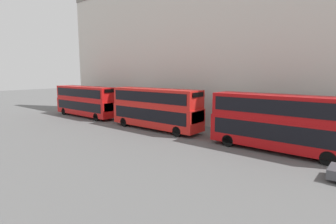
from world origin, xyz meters
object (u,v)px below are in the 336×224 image
Objects in this scene: bus_second_in_queue at (155,107)px; bus_leading at (279,121)px; pedestrian at (149,116)px; bus_third_in_queue at (86,100)px.

bus_leading is at bearing -90.00° from bus_second_in_queue.
bus_third_in_queue is at bearing 106.75° from pedestrian.
bus_third_in_queue is at bearing 90.00° from bus_leading.
bus_leading is 0.94× the size of bus_third_in_queue.
pedestrian is (2.80, -9.30, -1.56)m from bus_third_in_queue.
bus_second_in_queue reaches higher than bus_third_in_queue.
bus_leading is 0.96× the size of bus_second_in_queue.
bus_second_in_queue is 13.00m from bus_third_in_queue.
bus_third_in_queue is (0.00, 25.68, -0.11)m from bus_leading.
bus_leading is 25.68m from bus_third_in_queue.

